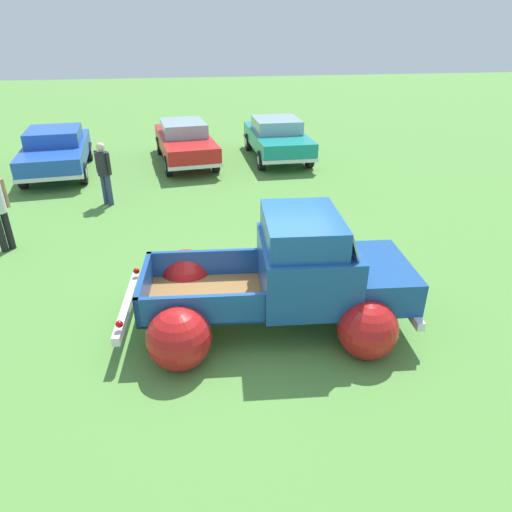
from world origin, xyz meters
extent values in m
plane|color=#548C3D|center=(0.00, 0.00, 0.00)|extent=(80.00, 80.00, 0.00)
cylinder|color=black|center=(1.52, 0.75, 0.38)|extent=(0.78, 0.28, 0.76)
cylinder|color=silver|center=(1.52, 0.75, 0.38)|extent=(0.36, 0.26, 0.34)
cylinder|color=black|center=(1.37, -0.99, 0.38)|extent=(0.78, 0.28, 0.76)
cylinder|color=silver|center=(1.37, -0.99, 0.38)|extent=(0.36, 0.26, 0.34)
cylinder|color=black|center=(-1.27, 0.98, 0.38)|extent=(0.78, 0.28, 0.76)
cylinder|color=silver|center=(-1.27, 0.98, 0.38)|extent=(0.36, 0.26, 0.34)
cylinder|color=black|center=(-1.42, -0.76, 0.38)|extent=(0.78, 0.28, 0.76)
cylinder|color=silver|center=(-1.42, -0.76, 0.38)|extent=(0.36, 0.26, 0.34)
sphere|color=red|center=(-1.27, 1.03, 0.44)|extent=(1.04, 1.04, 0.96)
sphere|color=red|center=(-1.42, -0.81, 0.44)|extent=(1.04, 1.04, 0.96)
cube|color=olive|center=(-0.95, 0.08, 0.54)|extent=(2.17, 1.70, 0.04)
cube|color=#19478C|center=(-0.89, 0.81, 0.77)|extent=(2.05, 0.25, 0.50)
cube|color=#19478C|center=(-1.01, -0.65, 0.77)|extent=(2.05, 0.25, 0.50)
cube|color=#19478C|center=(0.03, 0.00, 0.77)|extent=(0.21, 1.54, 0.50)
cube|color=#19478C|center=(-1.93, 0.16, 0.77)|extent=(0.21, 1.54, 0.50)
cube|color=#19478C|center=(0.65, -0.05, 0.99)|extent=(1.58, 1.81, 0.95)
cube|color=#19478C|center=(0.55, -0.04, 1.70)|extent=(1.27, 1.63, 0.45)
cube|color=#8CADB7|center=(1.19, -0.10, 1.68)|extent=(0.27, 1.47, 0.38)
cube|color=#19478C|center=(1.69, -0.14, 0.80)|extent=(1.38, 1.72, 0.55)
sphere|color=red|center=(1.52, 0.78, 0.42)|extent=(0.99, 0.99, 0.92)
sphere|color=red|center=(1.37, -1.02, 0.42)|extent=(0.99, 0.99, 0.92)
cube|color=silver|center=(-2.23, 0.18, 0.46)|extent=(0.28, 1.98, 0.14)
cube|color=silver|center=(2.23, -0.18, 0.46)|extent=(0.28, 1.98, 0.14)
sphere|color=red|center=(-2.13, 0.97, 0.64)|extent=(0.12, 0.12, 0.11)
sphere|color=red|center=(-2.26, -0.61, 0.64)|extent=(0.12, 0.12, 0.11)
cylinder|color=black|center=(-4.31, 8.27, 0.33)|extent=(0.27, 0.68, 0.66)
cylinder|color=silver|center=(-4.31, 8.27, 0.33)|extent=(0.24, 0.32, 0.30)
cylinder|color=black|center=(-6.06, 8.09, 0.33)|extent=(0.27, 0.68, 0.66)
cylinder|color=silver|center=(-6.06, 8.09, 0.33)|extent=(0.24, 0.32, 0.30)
cylinder|color=black|center=(-4.60, 11.13, 0.33)|extent=(0.27, 0.68, 0.66)
cylinder|color=silver|center=(-4.60, 11.13, 0.33)|extent=(0.24, 0.32, 0.30)
cylinder|color=black|center=(-6.35, 10.95, 0.33)|extent=(0.27, 0.68, 0.66)
cylinder|color=silver|center=(-6.35, 10.95, 0.33)|extent=(0.24, 0.32, 0.30)
cube|color=blue|center=(-5.33, 9.61, 0.71)|extent=(2.32, 4.67, 0.55)
cube|color=blue|center=(-5.35, 9.79, 1.21)|extent=(1.82, 2.05, 0.45)
cube|color=silver|center=(-5.55, 11.81, 0.45)|extent=(1.94, 0.29, 0.12)
cube|color=silver|center=(-5.11, 7.41, 0.45)|extent=(1.94, 0.29, 0.12)
cylinder|color=black|center=(-0.11, 8.87, 0.33)|extent=(0.28, 0.68, 0.66)
cylinder|color=silver|center=(-0.11, 8.87, 0.33)|extent=(0.25, 0.32, 0.30)
cylinder|color=black|center=(-1.69, 8.68, 0.33)|extent=(0.28, 0.68, 0.66)
cylinder|color=silver|center=(-1.69, 8.68, 0.33)|extent=(0.25, 0.32, 0.30)
cylinder|color=black|center=(-0.47, 11.78, 0.33)|extent=(0.28, 0.68, 0.66)
cylinder|color=silver|center=(-0.47, 11.78, 0.33)|extent=(0.25, 0.32, 0.30)
cylinder|color=black|center=(-2.04, 11.59, 0.33)|extent=(0.28, 0.68, 0.66)
cylinder|color=silver|center=(-2.04, 11.59, 0.33)|extent=(0.25, 0.32, 0.30)
cube|color=red|center=(-1.08, 10.23, 0.71)|extent=(2.25, 4.75, 0.55)
cube|color=#8CADB7|center=(-1.10, 10.41, 1.21)|extent=(1.69, 2.08, 0.45)
cube|color=silver|center=(-1.35, 12.46, 0.45)|extent=(1.76, 0.31, 0.12)
cube|color=silver|center=(-0.80, 8.00, 0.45)|extent=(1.76, 0.31, 0.12)
cylinder|color=black|center=(3.17, 8.90, 0.33)|extent=(0.21, 0.66, 0.66)
cylinder|color=silver|center=(3.17, 8.90, 0.33)|extent=(0.22, 0.30, 0.30)
cylinder|color=black|center=(1.45, 8.88, 0.33)|extent=(0.21, 0.66, 0.66)
cylinder|color=silver|center=(1.45, 8.88, 0.33)|extent=(0.22, 0.30, 0.30)
cylinder|color=black|center=(3.13, 11.65, 0.33)|extent=(0.21, 0.66, 0.66)
cylinder|color=silver|center=(3.13, 11.65, 0.33)|extent=(0.22, 0.30, 0.30)
cylinder|color=black|center=(1.42, 11.62, 0.33)|extent=(0.21, 0.66, 0.66)
cylinder|color=silver|center=(1.42, 11.62, 0.33)|extent=(0.22, 0.30, 0.30)
cube|color=teal|center=(2.29, 10.26, 0.71)|extent=(1.90, 4.32, 0.55)
cube|color=#8CADB7|center=(2.29, 10.43, 1.21)|extent=(1.62, 1.82, 0.45)
cube|color=silver|center=(2.26, 12.37, 0.45)|extent=(1.90, 0.13, 0.12)
cube|color=silver|center=(2.32, 8.16, 0.45)|extent=(1.90, 0.13, 0.12)
cylinder|color=black|center=(-5.11, 3.69, 0.45)|extent=(0.21, 0.21, 0.89)
cylinder|color=black|center=(-5.23, 3.57, 0.45)|extent=(0.21, 0.21, 0.89)
cylinder|color=#A87A56|center=(-5.01, 3.78, 1.26)|extent=(0.13, 0.13, 0.64)
cylinder|color=navy|center=(-3.25, 6.18, 0.42)|extent=(0.21, 0.21, 0.84)
cylinder|color=navy|center=(-3.39, 6.29, 0.42)|extent=(0.21, 0.21, 0.84)
cylinder|color=#26262B|center=(-3.32, 6.24, 1.15)|extent=(0.48, 0.48, 0.63)
cylinder|color=#26262B|center=(-3.15, 6.10, 1.18)|extent=(0.13, 0.13, 0.60)
cylinder|color=#26262B|center=(-3.49, 6.37, 1.18)|extent=(0.13, 0.13, 0.60)
sphere|color=beige|center=(-3.32, 6.24, 1.61)|extent=(0.32, 0.32, 0.23)
cube|color=black|center=(1.55, 1.98, 0.01)|extent=(0.36, 0.36, 0.03)
cone|color=orange|center=(1.55, 1.98, 0.33)|extent=(0.28, 0.28, 0.60)
cylinder|color=white|center=(1.55, 1.98, 0.42)|extent=(0.17, 0.17, 0.08)
camera|label=1|loc=(-1.16, -6.21, 4.49)|focal=31.76mm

